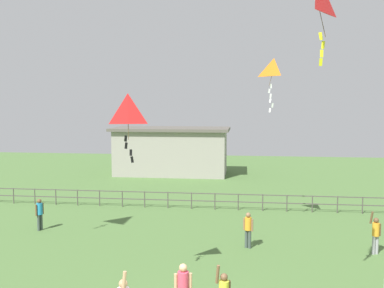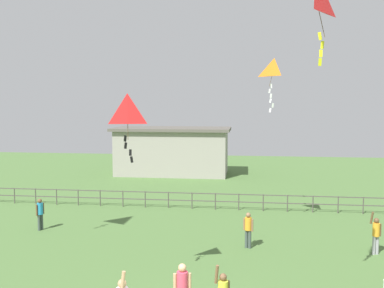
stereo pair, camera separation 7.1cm
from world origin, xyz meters
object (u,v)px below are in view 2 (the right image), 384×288
at_px(person_2, 376,233).
at_px(person_1, 182,288).
at_px(kite_0, 274,71).
at_px(person_0, 40,212).
at_px(kite_2, 128,112).
at_px(person_4, 248,228).

bearing_deg(person_2, person_1, -137.85).
relative_size(person_1, kite_0, 0.68).
xyz_separation_m(person_0, kite_2, (6.09, -6.15, 4.92)).
distance_m(person_1, kite_0, 11.42).
distance_m(person_4, kite_0, 7.20).
bearing_deg(person_2, kite_2, -152.24).
bearing_deg(kite_2, person_0, 134.73).
height_order(person_0, kite_2, kite_2).
xyz_separation_m(person_1, person_2, (6.92, 6.26, -0.07)).
xyz_separation_m(person_2, person_4, (-5.08, 0.14, -0.01)).
xyz_separation_m(person_0, person_2, (14.95, -1.49, 0.00)).
height_order(person_1, person_4, person_1).
relative_size(person_2, person_4, 1.16).
relative_size(person_2, kite_0, 0.72).
distance_m(person_2, kite_0, 8.19).
relative_size(person_2, kite_2, 0.82).
bearing_deg(person_1, kite_0, 71.65).
relative_size(person_1, person_4, 1.09).
distance_m(person_1, person_4, 6.66).
height_order(person_1, kite_2, kite_2).
bearing_deg(person_0, person_4, -7.80).
distance_m(person_0, person_4, 9.96).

